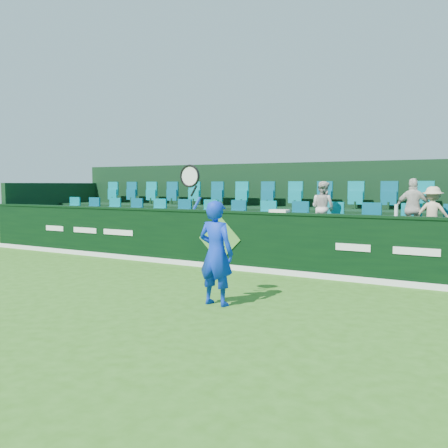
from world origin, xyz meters
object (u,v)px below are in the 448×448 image
Objects in this scene: spectator_middle at (413,209)px; spectator_right at (432,213)px; spectator_left at (323,208)px; drinks_bottle at (396,210)px; towel at (280,211)px; tennis_player at (216,252)px.

spectator_middle is 1.15× the size of spectator_right.
spectator_left is 5.54× the size of drinks_bottle.
spectator_left is 2.17m from drinks_bottle.
towel is at bearing 81.83° from spectator_left.
spectator_left is 1.98m from spectator_middle.
drinks_bottle is at bearing 64.26° from spectator_right.
tennis_player reaches higher than spectator_left.
spectator_right is (2.69, 4.23, 0.49)m from tennis_player.
spectator_left is at bearing 62.31° from towel.
spectator_left reaches higher than drinks_bottle.
spectator_middle is (1.98, 0.00, 0.03)m from spectator_left.
spectator_right reaches higher than drinks_bottle.
spectator_right is 2.82× the size of towel.
spectator_middle is at bearing 23.58° from towel.
towel is 2.44m from drinks_bottle.
spectator_right is 1.23m from drinks_bottle.
drinks_bottle is at bearing 54.92° from tennis_player.
tennis_player reaches higher than drinks_bottle.
spectator_right is (0.38, 0.00, -0.09)m from spectator_middle.
towel is (-0.59, -1.12, -0.03)m from spectator_left.
tennis_player is 4.27m from spectator_left.
spectator_middle is at bearing -1.50° from spectator_right.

